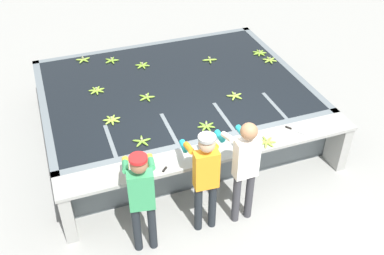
# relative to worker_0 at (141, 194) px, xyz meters

# --- Properties ---
(ground_plane) EXTENTS (80.00, 80.00, 0.00)m
(ground_plane) POSITION_rel_worker_0_xyz_m (1.22, 0.34, -0.96)
(ground_plane) COLOR #999993
(ground_plane) RESTS_ON ground
(wash_tank) EXTENTS (4.49, 3.41, 0.86)m
(wash_tank) POSITION_rel_worker_0_xyz_m (1.22, 2.48, -0.53)
(wash_tank) COLOR slate
(wash_tank) RESTS_ON ground
(work_ledge) EXTENTS (4.49, 0.45, 0.86)m
(work_ledge) POSITION_rel_worker_0_xyz_m (1.22, 0.57, -0.34)
(work_ledge) COLOR #9E9E99
(work_ledge) RESTS_ON ground
(worker_0) EXTENTS (0.48, 0.74, 1.59)m
(worker_0) POSITION_rel_worker_0_xyz_m (0.00, 0.00, 0.00)
(worker_0) COLOR #1E2328
(worker_0) RESTS_ON ground
(worker_1) EXTENTS (0.44, 0.73, 1.61)m
(worker_1) POSITION_rel_worker_0_xyz_m (0.87, 0.07, 0.02)
(worker_1) COLOR #1E2328
(worker_1) RESTS_ON ground
(worker_2) EXTENTS (0.41, 0.72, 1.67)m
(worker_2) POSITION_rel_worker_0_xyz_m (1.42, 0.04, 0.05)
(worker_2) COLOR #38383D
(worker_2) RESTS_ON ground
(banana_bunch_floating_0) EXTENTS (0.28, 0.28, 0.08)m
(banana_bunch_floating_0) POSITION_rel_worker_0_xyz_m (1.31, 1.14, -0.08)
(banana_bunch_floating_0) COLOR #75A333
(banana_bunch_floating_0) RESTS_ON wash_tank
(banana_bunch_floating_1) EXTENTS (0.28, 0.28, 0.08)m
(banana_bunch_floating_1) POSITION_rel_worker_0_xyz_m (-0.07, 2.73, -0.08)
(banana_bunch_floating_1) COLOR #8CB738
(banana_bunch_floating_1) RESTS_ON wash_tank
(banana_bunch_floating_2) EXTENTS (0.27, 0.28, 0.08)m
(banana_bunch_floating_2) POSITION_rel_worker_0_xyz_m (3.20, 2.69, -0.08)
(banana_bunch_floating_2) COLOR #93BC3D
(banana_bunch_floating_2) RESTS_ON wash_tank
(banana_bunch_floating_3) EXTENTS (0.27, 0.28, 0.08)m
(banana_bunch_floating_3) POSITION_rel_worker_0_xyz_m (0.30, 1.12, -0.08)
(banana_bunch_floating_3) COLOR #75A333
(banana_bunch_floating_3) RESTS_ON wash_tank
(banana_bunch_floating_4) EXTENTS (0.28, 0.27, 0.08)m
(banana_bunch_floating_4) POSITION_rel_worker_0_xyz_m (0.67, 2.23, -0.08)
(banana_bunch_floating_4) COLOR #7FAD33
(banana_bunch_floating_4) RESTS_ON wash_tank
(banana_bunch_floating_5) EXTENTS (0.28, 0.27, 0.08)m
(banana_bunch_floating_5) POSITION_rel_worker_0_xyz_m (0.39, 3.69, -0.08)
(banana_bunch_floating_5) COLOR #7FAD33
(banana_bunch_floating_5) RESTS_ON wash_tank
(banana_bunch_floating_6) EXTENTS (0.28, 0.27, 0.08)m
(banana_bunch_floating_6) POSITION_rel_worker_0_xyz_m (2.06, 1.77, -0.08)
(banana_bunch_floating_6) COLOR #9EC642
(banana_bunch_floating_6) RESTS_ON wash_tank
(banana_bunch_floating_7) EXTENTS (0.28, 0.28, 0.08)m
(banana_bunch_floating_7) POSITION_rel_worker_0_xyz_m (2.14, 3.08, -0.08)
(banana_bunch_floating_7) COLOR #8CB738
(banana_bunch_floating_7) RESTS_ON wash_tank
(banana_bunch_floating_8) EXTENTS (0.28, 0.27, 0.08)m
(banana_bunch_floating_8) POSITION_rel_worker_0_xyz_m (-0.11, 3.90, -0.08)
(banana_bunch_floating_8) COLOR #93BC3D
(banana_bunch_floating_8) RESTS_ON wash_tank
(banana_bunch_floating_9) EXTENTS (0.28, 0.28, 0.08)m
(banana_bunch_floating_9) POSITION_rel_worker_0_xyz_m (3.15, 3.01, -0.08)
(banana_bunch_floating_9) COLOR #7FAD33
(banana_bunch_floating_9) RESTS_ON wash_tank
(banana_bunch_floating_10) EXTENTS (0.27, 0.28, 0.08)m
(banana_bunch_floating_10) POSITION_rel_worker_0_xyz_m (0.89, 3.31, -0.08)
(banana_bunch_floating_10) COLOR #7FAD33
(banana_bunch_floating_10) RESTS_ON wash_tank
(banana_bunch_floating_11) EXTENTS (0.28, 0.28, 0.08)m
(banana_bunch_floating_11) POSITION_rel_worker_0_xyz_m (-0.00, 1.79, -0.08)
(banana_bunch_floating_11) COLOR #9EC642
(banana_bunch_floating_11) RESTS_ON wash_tank
(banana_bunch_ledge_0) EXTENTS (0.28, 0.28, 0.08)m
(banana_bunch_ledge_0) POSITION_rel_worker_0_xyz_m (1.98, 0.49, -0.08)
(banana_bunch_ledge_0) COLOR #9EC642
(banana_bunch_ledge_0) RESTS_ON work_ledge
(knife_0) EXTENTS (0.23, 0.30, 0.02)m
(knife_0) POSITION_rel_worker_0_xyz_m (2.50, 0.64, -0.09)
(knife_0) COLOR silver
(knife_0) RESTS_ON work_ledge
(knife_1) EXTENTS (0.27, 0.27, 0.02)m
(knife_1) POSITION_rel_worker_0_xyz_m (0.48, 0.49, -0.09)
(knife_1) COLOR silver
(knife_1) RESTS_ON work_ledge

